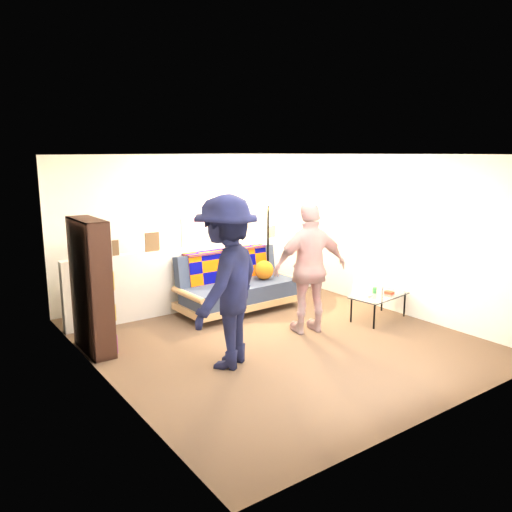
{
  "coord_description": "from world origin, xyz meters",
  "views": [
    {
      "loc": [
        -3.84,
        -5.01,
        2.39
      ],
      "look_at": [
        0.0,
        0.4,
        1.05
      ],
      "focal_mm": 35.0,
      "sensor_mm": 36.0,
      "label": 1
    }
  ],
  "objects_px": {
    "floor_lamp": "(267,231)",
    "person_left": "(227,282)",
    "bookshelf": "(91,291)",
    "coffee_table": "(379,296)",
    "futon_sofa": "(238,286)",
    "person_right": "(310,268)"
  },
  "relations": [
    {
      "from": "futon_sofa",
      "to": "coffee_table",
      "type": "relative_size",
      "value": 2.05
    },
    {
      "from": "person_left",
      "to": "coffee_table",
      "type": "bearing_deg",
      "value": 148.79
    },
    {
      "from": "futon_sofa",
      "to": "floor_lamp",
      "type": "height_order",
      "value": "floor_lamp"
    },
    {
      "from": "floor_lamp",
      "to": "person_right",
      "type": "xyz_separation_m",
      "value": [
        -0.43,
        -1.55,
        -0.28
      ]
    },
    {
      "from": "floor_lamp",
      "to": "person_left",
      "type": "distance_m",
      "value": 2.69
    },
    {
      "from": "floor_lamp",
      "to": "person_left",
      "type": "relative_size",
      "value": 0.84
    },
    {
      "from": "futon_sofa",
      "to": "coffee_table",
      "type": "distance_m",
      "value": 2.16
    },
    {
      "from": "coffee_table",
      "to": "person_left",
      "type": "relative_size",
      "value": 0.48
    },
    {
      "from": "person_right",
      "to": "floor_lamp",
      "type": "bearing_deg",
      "value": -90.33
    },
    {
      "from": "floor_lamp",
      "to": "bookshelf",
      "type": "bearing_deg",
      "value": -170.2
    },
    {
      "from": "coffee_table",
      "to": "floor_lamp",
      "type": "relative_size",
      "value": 0.57
    },
    {
      "from": "bookshelf",
      "to": "coffee_table",
      "type": "bearing_deg",
      "value": -17.74
    },
    {
      "from": "person_left",
      "to": "floor_lamp",
      "type": "bearing_deg",
      "value": -169.58
    },
    {
      "from": "floor_lamp",
      "to": "person_left",
      "type": "height_order",
      "value": "person_left"
    },
    {
      "from": "futon_sofa",
      "to": "person_left",
      "type": "xyz_separation_m",
      "value": [
        -1.27,
        -1.71,
        0.6
      ]
    },
    {
      "from": "bookshelf",
      "to": "floor_lamp",
      "type": "distance_m",
      "value": 3.14
    },
    {
      "from": "futon_sofa",
      "to": "person_right",
      "type": "xyz_separation_m",
      "value": [
        0.25,
        -1.42,
        0.51
      ]
    },
    {
      "from": "floor_lamp",
      "to": "person_left",
      "type": "bearing_deg",
      "value": -136.34
    },
    {
      "from": "floor_lamp",
      "to": "person_right",
      "type": "height_order",
      "value": "person_right"
    },
    {
      "from": "futon_sofa",
      "to": "bookshelf",
      "type": "height_order",
      "value": "bookshelf"
    },
    {
      "from": "coffee_table",
      "to": "person_right",
      "type": "height_order",
      "value": "person_right"
    },
    {
      "from": "coffee_table",
      "to": "floor_lamp",
      "type": "height_order",
      "value": "floor_lamp"
    }
  ]
}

